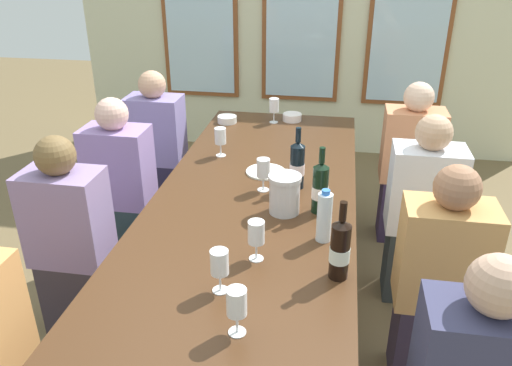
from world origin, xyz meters
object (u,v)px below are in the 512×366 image
(water_bottle, at_px, (324,217))
(seated_person_3, at_px, (438,287))
(dining_table, at_px, (255,206))
(tasting_bowl_0, at_px, (227,119))
(wine_bottle_0, at_px, (340,249))
(tasting_bowl_1, at_px, (292,117))
(wine_glass_2, at_px, (219,263))
(wine_glass_0, at_px, (237,303))
(seated_person_1, at_px, (409,168))
(metal_pitcher, at_px, (285,194))
(wine_glass_4, at_px, (256,233))
(wine_bottle_2, at_px, (320,188))
(seated_person_0, at_px, (158,151))
(wine_glass_1, at_px, (274,106))
(wine_glass_5, at_px, (220,137))
(wine_bottle_1, at_px, (297,165))
(white_plate_0, at_px, (266,172))
(seated_person_2, at_px, (72,246))
(wine_glass_3, at_px, (263,169))
(seated_person_5, at_px, (421,216))

(water_bottle, xyz_separation_m, seated_person_3, (0.52, 0.04, -0.33))
(dining_table, height_order, tasting_bowl_0, tasting_bowl_0)
(dining_table, height_order, wine_bottle_0, wine_bottle_0)
(tasting_bowl_1, height_order, seated_person_3, seated_person_3)
(tasting_bowl_1, distance_m, wine_glass_2, 1.99)
(wine_glass_0, relative_size, seated_person_1, 0.16)
(metal_pitcher, relative_size, tasting_bowl_0, 1.41)
(wine_glass_4, bearing_deg, wine_bottle_2, 62.85)
(water_bottle, height_order, seated_person_0, seated_person_0)
(tasting_bowl_0, xyz_separation_m, wine_glass_4, (0.49, -1.64, 0.10))
(wine_glass_1, height_order, wine_glass_5, same)
(wine_bottle_0, relative_size, seated_person_1, 0.29)
(wine_glass_2, relative_size, wine_glass_5, 1.00)
(wine_glass_4, height_order, seated_person_3, seated_person_3)
(wine_glass_2, bearing_deg, dining_table, 90.47)
(wine_glass_0, bearing_deg, wine_bottle_1, 85.53)
(wine_glass_0, height_order, wine_glass_5, same)
(white_plate_0, xyz_separation_m, wine_glass_2, (-0.01, -1.07, 0.12))
(white_plate_0, height_order, wine_glass_0, wine_glass_0)
(seated_person_0, bearing_deg, dining_table, -48.29)
(wine_bottle_2, distance_m, seated_person_0, 1.67)
(white_plate_0, distance_m, seated_person_3, 1.08)
(tasting_bowl_1, xyz_separation_m, wine_glass_5, (-0.35, -0.72, 0.09))
(wine_bottle_0, bearing_deg, seated_person_2, 165.78)
(wine_bottle_2, xyz_separation_m, wine_glass_4, (-0.23, -0.44, -0.01))
(wine_bottle_2, relative_size, wine_glass_4, 1.88)
(wine_bottle_1, xyz_separation_m, wine_glass_3, (-0.17, -0.06, -0.01))
(seated_person_0, bearing_deg, seated_person_2, -90.00)
(wine_glass_2, height_order, seated_person_5, seated_person_5)
(wine_bottle_2, height_order, seated_person_0, seated_person_0)
(tasting_bowl_1, distance_m, seated_person_1, 0.88)
(wine_bottle_2, xyz_separation_m, seated_person_2, (-1.21, -0.18, -0.34))
(water_bottle, xyz_separation_m, wine_glass_3, (-0.33, 0.43, 0.01))
(seated_person_1, bearing_deg, metal_pitcher, -122.34)
(wine_glass_5, height_order, seated_person_1, seated_person_1)
(water_bottle, relative_size, seated_person_1, 0.22)
(seated_person_0, bearing_deg, metal_pitcher, -47.24)
(wine_glass_4, distance_m, seated_person_3, 0.88)
(wine_bottle_1, relative_size, water_bottle, 1.37)
(wine_bottle_1, bearing_deg, wine_glass_3, -158.99)
(wine_bottle_0, height_order, wine_glass_5, wine_bottle_0)
(water_bottle, relative_size, wine_glass_3, 1.38)
(dining_table, relative_size, seated_person_2, 2.42)
(dining_table, xyz_separation_m, tasting_bowl_0, (-0.38, 1.08, 0.09))
(wine_glass_4, xyz_separation_m, seated_person_3, (0.78, 0.23, -0.34))
(tasting_bowl_1, relative_size, wine_glass_4, 0.77)
(white_plate_0, height_order, wine_glass_4, wine_glass_4)
(seated_person_3, bearing_deg, seated_person_0, 143.24)
(tasting_bowl_1, height_order, wine_glass_2, wine_glass_2)
(wine_bottle_1, distance_m, wine_glass_5, 0.60)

